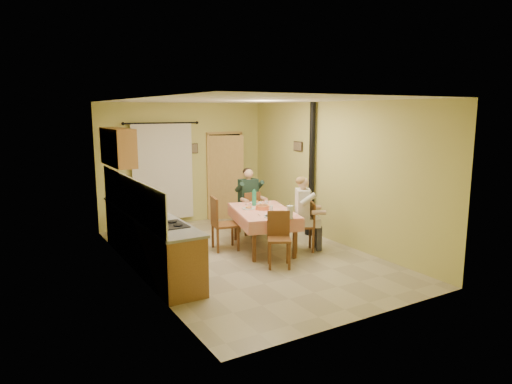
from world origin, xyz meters
TOP-DOWN VIEW (x-y plane):
  - floor at (0.00, 0.00)m, footprint 4.00×6.00m
  - room_shell at (0.00, 0.00)m, footprint 4.04×6.04m
  - kitchen_run at (-1.71, 0.40)m, footprint 0.64×3.64m
  - upper_cabinets at (-1.82, 1.70)m, footprint 0.35×1.40m
  - curtain at (-0.55, 2.90)m, footprint 1.70×0.07m
  - doorway at (1.03, 2.89)m, footprint 0.96×0.40m
  - dining_table at (0.49, 0.24)m, footprint 1.43×1.91m
  - tableware at (0.49, 0.13)m, footprint 0.65×1.65m
  - chair_far at (0.81, 1.34)m, footprint 0.39×0.39m
  - chair_near at (0.18, -0.78)m, footprint 0.52×0.52m
  - chair_right at (1.09, -0.27)m, footprint 0.51×0.51m
  - chair_left at (-0.17, 0.57)m, footprint 0.54×0.54m
  - man_far at (0.81, 1.35)m, footprint 0.59×0.47m
  - man_right at (1.08, -0.26)m, footprint 0.61×0.65m
  - stove_flue at (1.90, 0.60)m, footprint 0.24×0.24m
  - picture_back at (0.25, 2.97)m, footprint 0.19×0.03m
  - picture_right at (1.97, 1.20)m, footprint 0.03×0.31m

SIDE VIEW (x-z plane):
  - floor at x=0.00m, z-range -0.01..0.01m
  - chair_far at x=0.81m, z-range -0.17..0.75m
  - chair_right at x=1.09m, z-range -0.18..0.75m
  - chair_near at x=0.18m, z-range -0.18..0.76m
  - chair_left at x=-0.17m, z-range -0.22..0.80m
  - dining_table at x=0.49m, z-range 0.00..0.76m
  - kitchen_run at x=-1.71m, z-range -0.30..1.26m
  - tableware at x=0.49m, z-range 0.65..0.98m
  - man_far at x=0.81m, z-range 0.18..1.57m
  - man_right at x=1.08m, z-range 0.18..1.57m
  - stove_flue at x=1.90m, z-range -0.38..2.42m
  - doorway at x=1.03m, z-range -0.02..2.13m
  - curtain at x=-0.55m, z-range 0.15..2.37m
  - picture_back at x=0.25m, z-range 1.64..1.86m
  - room_shell at x=0.00m, z-range 0.41..3.23m
  - picture_right at x=1.97m, z-range 1.75..1.96m
  - upper_cabinets at x=-1.82m, z-range 1.60..2.30m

